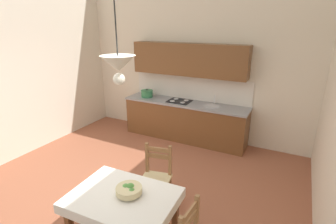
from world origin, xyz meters
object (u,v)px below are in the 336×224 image
pendant_lamp (118,65)px  fruit_bowl (129,190)px  kitchen_cabinetry (185,104)px  dining_table (123,206)px  dining_chair_kitchen_side (156,178)px

pendant_lamp → fruit_bowl: bearing=117.7°
kitchen_cabinetry → fruit_bowl: 3.28m
kitchen_cabinetry → dining_table: size_ratio=2.32×
dining_chair_kitchen_side → dining_table: bearing=-85.6°
dining_table → pendant_lamp: size_ratio=1.55×
kitchen_cabinetry → dining_table: kitchen_cabinetry is taller
kitchen_cabinetry → fruit_bowl: bearing=-77.6°
fruit_bowl → pendant_lamp: size_ratio=0.37×
dining_chair_kitchen_side → fruit_bowl: (0.12, -0.82, 0.37)m
pendant_lamp → dining_chair_kitchen_side: bearing=101.9°
fruit_bowl → pendant_lamp: (0.08, -0.16, 1.45)m
dining_chair_kitchen_side → kitchen_cabinetry: bearing=103.6°
kitchen_cabinetry → fruit_bowl: size_ratio=9.65×
dining_table → dining_chair_kitchen_side: bearing=94.4°
dining_chair_kitchen_side → pendant_lamp: bearing=-78.1°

